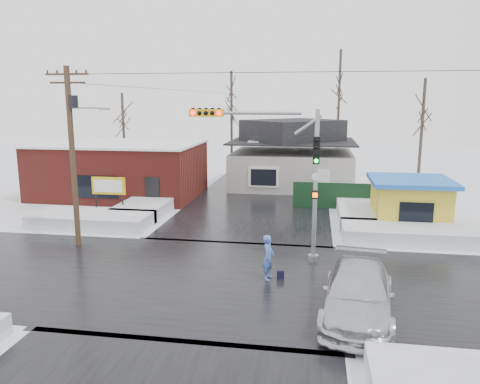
# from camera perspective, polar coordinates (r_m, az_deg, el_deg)

# --- Properties ---
(ground) EXTENTS (120.00, 120.00, 0.00)m
(ground) POSITION_cam_1_polar(r_m,az_deg,el_deg) (19.91, -2.98, -10.63)
(ground) COLOR white
(ground) RESTS_ON ground
(road_ns) EXTENTS (10.00, 120.00, 0.02)m
(road_ns) POSITION_cam_1_polar(r_m,az_deg,el_deg) (19.91, -2.98, -10.60)
(road_ns) COLOR black
(road_ns) RESTS_ON ground
(road_ew) EXTENTS (120.00, 10.00, 0.02)m
(road_ew) POSITION_cam_1_polar(r_m,az_deg,el_deg) (19.91, -2.98, -10.60)
(road_ew) COLOR black
(road_ew) RESTS_ON ground
(snowbank_nw) EXTENTS (7.00, 3.00, 0.80)m
(snowbank_nw) POSITION_cam_1_polar(r_m,az_deg,el_deg) (29.06, -17.62, -3.26)
(snowbank_nw) COLOR white
(snowbank_nw) RESTS_ON ground
(snowbank_ne) EXTENTS (7.00, 3.00, 0.80)m
(snowbank_ne) POSITION_cam_1_polar(r_m,az_deg,el_deg) (26.50, 19.90, -4.79)
(snowbank_ne) COLOR white
(snowbank_ne) RESTS_ON ground
(snowbank_nside_w) EXTENTS (3.00, 8.00, 0.80)m
(snowbank_nside_w) POSITION_cam_1_polar(r_m,az_deg,el_deg) (32.75, -10.57, -1.31)
(snowbank_nside_w) COLOR white
(snowbank_nside_w) RESTS_ON ground
(snowbank_nside_e) EXTENTS (3.00, 8.00, 0.80)m
(snowbank_nside_e) POSITION_cam_1_polar(r_m,az_deg,el_deg) (31.01, 14.60, -2.20)
(snowbank_nside_e) COLOR white
(snowbank_nside_e) RESTS_ON ground
(traffic_signal) EXTENTS (6.05, 0.68, 7.00)m
(traffic_signal) POSITION_cam_1_polar(r_m,az_deg,el_deg) (21.27, 5.02, 3.44)
(traffic_signal) COLOR gray
(traffic_signal) RESTS_ON ground
(utility_pole) EXTENTS (3.15, 0.44, 9.00)m
(utility_pole) POSITION_cam_1_polar(r_m,az_deg,el_deg) (24.72, -19.67, 5.25)
(utility_pole) COLOR #382619
(utility_pole) RESTS_ON ground
(brick_building) EXTENTS (12.20, 8.20, 4.12)m
(brick_building) POSITION_cam_1_polar(r_m,az_deg,el_deg) (37.57, -14.37, 2.73)
(brick_building) COLOR maroon
(brick_building) RESTS_ON ground
(marquee_sign) EXTENTS (2.20, 0.21, 2.55)m
(marquee_sign) POSITION_cam_1_polar(r_m,az_deg,el_deg) (30.93, -15.73, 0.59)
(marquee_sign) COLOR black
(marquee_sign) RESTS_ON ground
(house) EXTENTS (10.40, 8.40, 5.76)m
(house) POSITION_cam_1_polar(r_m,az_deg,el_deg) (40.38, 6.39, 4.36)
(house) COLOR #A9A398
(house) RESTS_ON ground
(kiosk) EXTENTS (4.60, 4.60, 2.88)m
(kiosk) POSITION_cam_1_polar(r_m,az_deg,el_deg) (29.20, 19.95, -1.20)
(kiosk) COLOR gold
(kiosk) RESTS_ON ground
(fence) EXTENTS (8.00, 0.12, 1.80)m
(fence) POSITION_cam_1_polar(r_m,az_deg,el_deg) (32.80, 13.47, -0.52)
(fence) COLOR black
(fence) RESTS_ON ground
(tree_far_left) EXTENTS (3.00, 3.00, 10.00)m
(tree_far_left) POSITION_cam_1_polar(r_m,az_deg,el_deg) (44.77, -1.05, 11.94)
(tree_far_left) COLOR #332821
(tree_far_left) RESTS_ON ground
(tree_far_mid) EXTENTS (3.00, 3.00, 12.00)m
(tree_far_mid) POSITION_cam_1_polar(r_m,az_deg,el_deg) (46.14, 12.08, 13.65)
(tree_far_mid) COLOR #332821
(tree_far_mid) RESTS_ON ground
(tree_far_right) EXTENTS (3.00, 3.00, 9.00)m
(tree_far_right) POSITION_cam_1_polar(r_m,az_deg,el_deg) (38.89, 21.49, 10.11)
(tree_far_right) COLOR #332821
(tree_far_right) RESTS_ON ground
(tree_far_west) EXTENTS (3.00, 3.00, 8.00)m
(tree_far_west) POSITION_cam_1_polar(r_m,az_deg,el_deg) (45.74, -14.11, 9.60)
(tree_far_west) COLOR #332821
(tree_far_west) RESTS_ON ground
(pedestrian) EXTENTS (0.57, 0.76, 1.90)m
(pedestrian) POSITION_cam_1_polar(r_m,az_deg,el_deg) (19.62, 3.48, -8.00)
(pedestrian) COLOR #4669C4
(pedestrian) RESTS_ON ground
(car) EXTENTS (2.97, 5.98, 1.67)m
(car) POSITION_cam_1_polar(r_m,az_deg,el_deg) (16.96, 14.19, -11.94)
(car) COLOR silver
(car) RESTS_ON ground
(shopping_bag) EXTENTS (0.30, 0.21, 0.35)m
(shopping_bag) POSITION_cam_1_polar(r_m,az_deg,el_deg) (19.94, 4.96, -10.08)
(shopping_bag) COLOR black
(shopping_bag) RESTS_ON ground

